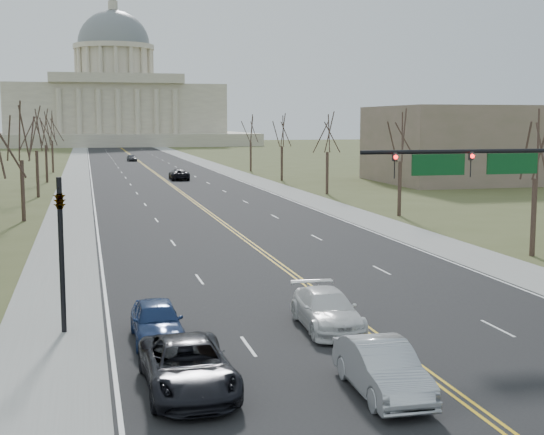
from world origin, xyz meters
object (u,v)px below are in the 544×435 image
car_sb_inner_lead (382,368)px  car_far_nb (179,174)px  car_sb_outer_second (157,321)px  signal_left (61,237)px  signal_mast (511,175)px  car_sb_inner_second (327,310)px  car_sb_outer_lead (188,366)px  car_far_sb (132,158)px

car_sb_inner_lead → car_far_nb: car_sb_inner_lead is taller
car_sb_inner_lead → car_sb_outer_second: (-5.99, 7.13, -0.03)m
signal_left → car_far_nb: 76.21m
car_sb_inner_lead → signal_mast: bearing=45.0°
car_sb_inner_second → signal_mast: bearing=14.6°
car_sb_outer_lead → car_far_nb: car_sb_outer_lead is taller
car_far_nb → signal_left: bearing=79.9°
signal_mast → car_sb_inner_lead: signal_mast is taller
car_sb_outer_lead → car_sb_outer_second: size_ratio=1.25×
car_sb_inner_lead → car_far_nb: size_ratio=0.89×
signal_left → car_far_nb: signal_left is taller
car_sb_inner_second → car_sb_outer_lead: bearing=-135.3°
signal_mast → signal_left: size_ratio=2.02×
car_sb_inner_lead → car_sb_outer_second: car_sb_inner_lead is taller
car_sb_inner_lead → car_far_sb: size_ratio=1.16×
car_sb_inner_second → car_sb_outer_second: car_sb_outer_second is taller
car_sb_outer_lead → car_sb_outer_second: car_sb_outer_lead is taller
car_sb_inner_second → car_far_nb: size_ratio=0.96×
signal_left → car_sb_outer_lead: signal_left is taller
car_sb_outer_lead → signal_left: bearing=115.7°
car_sb_outer_second → car_far_nb: (10.10, 76.96, -0.01)m
car_sb_inner_lead → car_far_sb: (0.72, 134.98, -0.09)m
car_far_sb → car_far_nb: bearing=-92.1°
car_sb_outer_lead → car_sb_inner_second: (6.20, 5.60, -0.03)m
car_sb_inner_second → car_far_sb: car_sb_inner_second is taller
car_sb_inner_lead → car_sb_outer_lead: size_ratio=0.86×
car_sb_outer_second → car_far_sb: (6.71, 127.85, -0.06)m
car_sb_inner_second → car_sb_outer_second: 6.61m
car_sb_inner_second → car_far_sb: size_ratio=1.24×
car_far_sb → car_sb_outer_lead: bearing=-98.6°
car_sb_inner_lead → car_sb_inner_second: size_ratio=0.93×
car_sb_inner_second → car_far_sb: (0.10, 127.76, -0.04)m
signal_mast → car_far_nb: bearing=94.2°
signal_mast → car_far_sb: bearing=94.0°
signal_mast → car_far_sb: 126.26m
car_sb_inner_second → car_far_nb: car_far_nb is taller
signal_mast → car_sb_outer_second: (-15.57, -2.01, -4.99)m
car_sb_inner_lead → car_sb_outer_lead: car_sb_inner_lead is taller
car_sb_inner_lead → car_far_nb: 84.19m
car_far_nb → car_far_sb: car_far_nb is taller
car_sb_inner_lead → car_sb_outer_lead: 5.81m
car_sb_inner_second → car_sb_outer_second: size_ratio=1.15×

